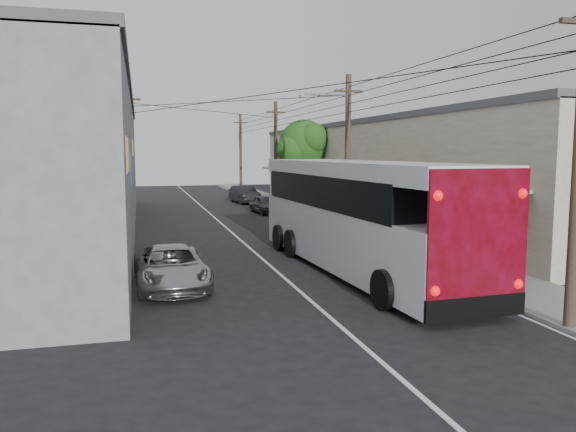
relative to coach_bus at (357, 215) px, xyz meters
name	(u,v)px	position (x,y,z in m)	size (l,w,h in m)	color
ground	(336,323)	(-2.82, -5.70, -2.04)	(120.00, 120.00, 0.00)	black
sidewalk	(326,220)	(3.68, 14.30, -1.98)	(3.00, 80.00, 0.12)	slate
building_right	(380,169)	(8.17, 16.30, 1.11)	(7.09, 40.00, 6.25)	beige
building_left	(62,164)	(-11.31, 12.30, 1.61)	(7.20, 36.00, 7.25)	gray
utility_poles	(272,154)	(0.31, 14.63, 2.08)	(11.80, 45.28, 8.00)	#473828
street_tree	(305,146)	(4.06, 20.32, 2.63)	(4.40, 4.00, 6.60)	#3F2B19
coach_bus	(357,215)	(0.00, 0.00, 0.00)	(3.70, 13.83, 3.95)	white
jeepney	(171,267)	(-6.62, -0.80, -1.39)	(2.17, 4.70, 1.31)	#ADAEB4
parked_suv	(319,218)	(1.78, 10.00, -1.32)	(2.03, 4.99, 1.45)	gray
parked_car_mid	(266,204)	(0.98, 19.52, -1.41)	(1.51, 3.75, 1.28)	#28282D
parked_car_far	(244,194)	(0.98, 27.74, -1.31)	(1.56, 4.49, 1.48)	black
pedestrian_near	(410,224)	(4.37, 4.47, -1.05)	(0.64, 0.42, 1.76)	pink
pedestrian_far	(373,214)	(4.78, 9.59, -1.11)	(0.79, 0.62, 1.63)	#94AED7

